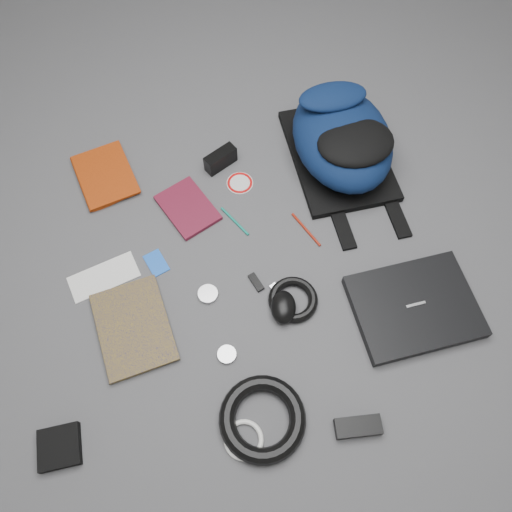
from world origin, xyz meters
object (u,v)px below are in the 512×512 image
object	(u,v)px
laptop	(414,307)
mouse	(283,307)
comic_book	(99,339)
textbook_red	(80,185)
compact_camera	(221,159)
pouch	(59,447)
power_brick	(358,427)
backpack	(342,138)
dvd_case	(188,208)

from	to	relation	value
laptop	mouse	size ratio (longest dim) A/B	3.40
comic_book	textbook_red	bearing A→B (deg)	84.52
compact_camera	pouch	size ratio (longest dim) A/B	1.07
textbook_red	comic_book	distance (m)	0.51
laptop	compact_camera	distance (m)	0.73
textbook_red	mouse	world-z (taller)	mouse
compact_camera	textbook_red	bearing A→B (deg)	151.26
mouse	pouch	size ratio (longest dim) A/B	0.98
textbook_red	power_brick	distance (m)	1.07
backpack	dvd_case	world-z (taller)	backpack
comic_book	pouch	world-z (taller)	pouch
textbook_red	comic_book	size ratio (longest dim) A/B	0.86
power_brick	pouch	xyz separation A→B (m)	(-0.70, 0.17, -0.00)
pouch	mouse	bearing A→B (deg)	15.54
comic_book	dvd_case	distance (m)	0.46
mouse	power_brick	size ratio (longest dim) A/B	0.85
textbook_red	power_brick	size ratio (longest dim) A/B	1.95
compact_camera	backpack	bearing A→B (deg)	-35.10
backpack	textbook_red	size ratio (longest dim) A/B	2.06
laptop	textbook_red	bearing A→B (deg)	143.22
backpack	comic_book	distance (m)	0.91
dvd_case	compact_camera	bearing A→B (deg)	24.20
laptop	pouch	distance (m)	0.97
power_brick	laptop	bearing A→B (deg)	53.80
laptop	dvd_case	distance (m)	0.71
comic_book	pouch	size ratio (longest dim) A/B	2.62
laptop	pouch	bearing A→B (deg)	-172.63
backpack	dvd_case	distance (m)	0.51
laptop	dvd_case	size ratio (longest dim) A/B	1.77
comic_book	compact_camera	xyz separation A→B (m)	(0.46, 0.46, 0.02)
laptop	power_brick	xyz separation A→B (m)	(-0.27, -0.24, -0.00)
textbook_red	compact_camera	size ratio (longest dim) A/B	2.09
laptop	pouch	world-z (taller)	laptop
backpack	pouch	world-z (taller)	backpack
mouse	pouch	bearing A→B (deg)	-145.90
textbook_red	pouch	xyz separation A→B (m)	(-0.16, -0.75, 0.00)
mouse	laptop	bearing A→B (deg)	1.96
laptop	compact_camera	xyz separation A→B (m)	(-0.37, 0.63, 0.01)
comic_book	mouse	world-z (taller)	mouse
laptop	power_brick	world-z (taller)	laptop
dvd_case	power_brick	xyz separation A→B (m)	(0.24, -0.74, 0.01)
dvd_case	pouch	world-z (taller)	pouch
backpack	laptop	bearing A→B (deg)	-85.18
backpack	dvd_case	bearing A→B (deg)	-170.32
comic_book	mouse	size ratio (longest dim) A/B	2.67
backpack	compact_camera	distance (m)	0.38
comic_book	mouse	bearing A→B (deg)	-10.50
laptop	compact_camera	bearing A→B (deg)	123.62
backpack	power_brick	size ratio (longest dim) A/B	4.02
backpack	comic_book	xyz separation A→B (m)	(-0.83, -0.38, -0.08)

